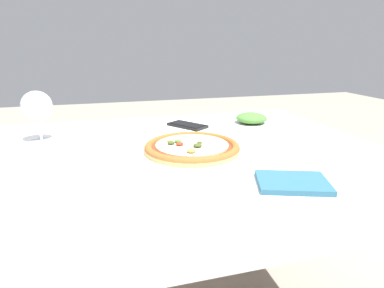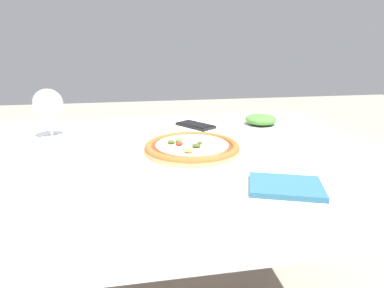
{
  "view_description": "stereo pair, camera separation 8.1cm",
  "coord_description": "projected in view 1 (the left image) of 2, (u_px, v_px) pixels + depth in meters",
  "views": [
    {
      "loc": [
        -0.06,
        -0.82,
        0.99
      ],
      "look_at": [
        0.17,
        -0.01,
        0.73
      ],
      "focal_mm": 30.0,
      "sensor_mm": 36.0,
      "label": 1
    },
    {
      "loc": [
        0.02,
        -0.84,
        0.99
      ],
      "look_at": [
        0.17,
        -0.01,
        0.73
      ],
      "focal_mm": 30.0,
      "sensor_mm": 36.0,
      "label": 2
    }
  ],
  "objects": [
    {
      "name": "dining_table",
      "position": [
        133.0,
        184.0,
        0.88
      ],
      "size": [
        1.46,
        0.98,
        0.7
      ],
      "color": "brown",
      "rests_on": "ground_plane"
    },
    {
      "name": "cell_phone",
      "position": [
        187.0,
        125.0,
        1.18
      ],
      "size": [
        0.14,
        0.16,
        0.01
      ],
      "color": "black",
      "rests_on": "dining_table"
    },
    {
      "name": "side_plate",
      "position": [
        251.0,
        121.0,
        1.19
      ],
      "size": [
        0.2,
        0.2,
        0.05
      ],
      "color": "white",
      "rests_on": "dining_table"
    },
    {
      "name": "napkin_folded",
      "position": [
        293.0,
        182.0,
        0.69
      ],
      "size": [
        0.18,
        0.15,
        0.01
      ],
      "color": "#2D607A",
      "rests_on": "dining_table"
    },
    {
      "name": "wine_glass_far_right",
      "position": [
        37.0,
        107.0,
        0.97
      ],
      "size": [
        0.09,
        0.09,
        0.16
      ],
      "color": "silver",
      "rests_on": "dining_table"
    },
    {
      "name": "pizza_plate",
      "position": [
        192.0,
        149.0,
        0.88
      ],
      "size": [
        0.29,
        0.29,
        0.04
      ],
      "color": "white",
      "rests_on": "dining_table"
    }
  ]
}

